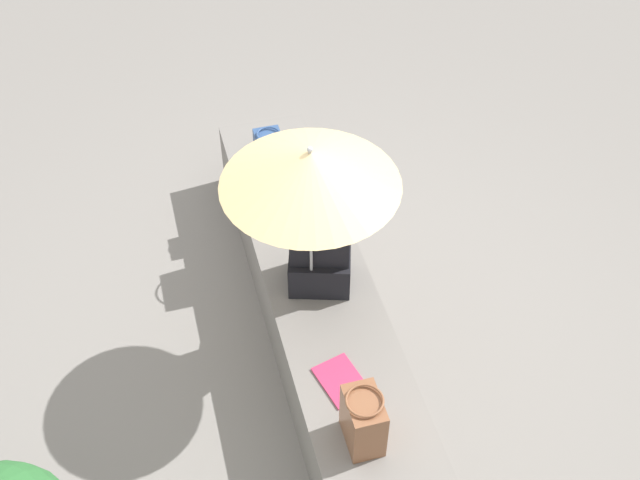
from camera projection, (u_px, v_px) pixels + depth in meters
name	position (u px, v px, depth m)	size (l,w,h in m)	color
ground_plane	(320.00, 336.00, 4.79)	(14.00, 14.00, 0.00)	gray
stone_bench	(320.00, 312.00, 4.62)	(3.18, 0.60, 0.48)	gray
person_seated	(320.00, 233.00, 4.19)	(0.37, 0.51, 0.90)	black
parasol	(310.00, 169.00, 3.72)	(0.89, 0.89, 1.07)	#B7B7BC
handbag_black	(270.00, 153.00, 5.04)	(0.20, 0.17, 0.30)	#335184
tote_bag_canvas	(276.00, 186.00, 4.77)	(0.32, 0.23, 0.36)	silver
shoulder_bag_spare	(363.00, 420.00, 3.65)	(0.24, 0.18, 0.34)	brown
magazine	(341.00, 381.00, 3.99)	(0.28, 0.20, 0.01)	#D83866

